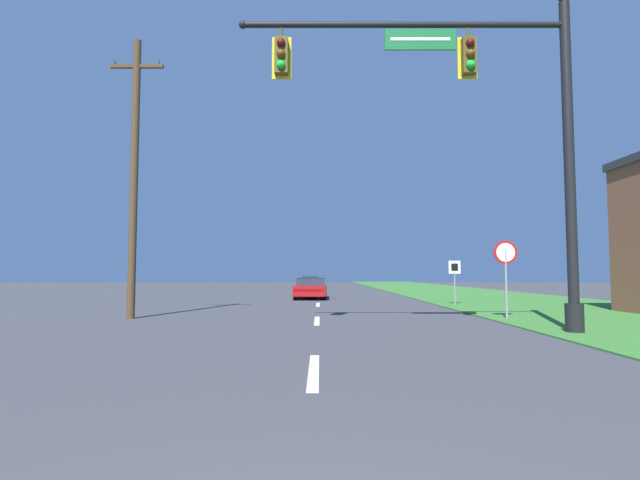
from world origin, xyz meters
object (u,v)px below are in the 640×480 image
car_ahead (312,288)px  signal_mast (494,124)px  far_car (312,282)px  stop_sign (507,262)px  utility_pole_near (136,172)px  route_sign_post (456,272)px

car_ahead → signal_mast: bearing=-73.9°
car_ahead → far_car: (-0.40, 19.45, -0.00)m
stop_sign → utility_pole_near: size_ratio=0.27×
signal_mast → route_sign_post: 11.54m
signal_mast → car_ahead: bearing=106.1°
car_ahead → utility_pole_near: utility_pole_near is taller
signal_mast → utility_pole_near: 11.38m
signal_mast → far_car: bearing=98.3°
route_sign_post → far_car: bearing=105.6°
utility_pole_near → signal_mast: bearing=-21.0°
signal_mast → utility_pole_near: utility_pole_near is taller
route_sign_post → utility_pole_near: 14.55m
stop_sign → route_sign_post: 7.05m
signal_mast → stop_sign: bearing=66.3°
signal_mast → car_ahead: size_ratio=1.85×
stop_sign → utility_pole_near: utility_pole_near is taller
far_car → stop_sign: bearing=-78.0°
signal_mast → route_sign_post: (1.87, 10.75, -3.75)m
car_ahead → utility_pole_near: 14.80m
route_sign_post → car_ahead: bearing=137.2°
far_car → stop_sign: 33.54m
far_car → utility_pole_near: (-5.29, -32.42, 4.26)m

